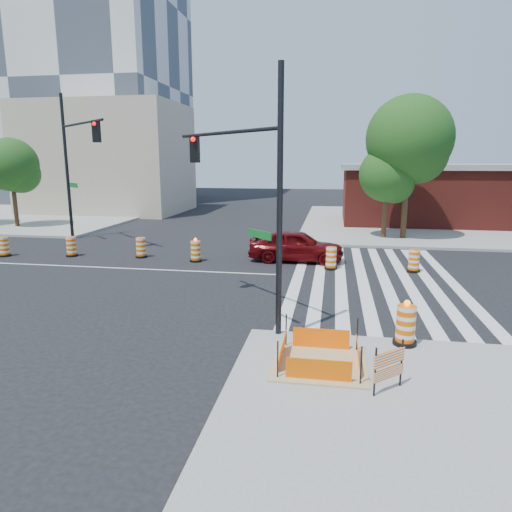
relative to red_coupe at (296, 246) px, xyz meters
The scene contains 24 objects.
ground 8.03m from the red_coupe, 158.90° to the right, with size 120.00×120.00×0.00m, color black.
sidewalk_ne 18.45m from the red_coupe, 55.11° to the left, with size 22.00×22.00×0.15m, color gray.
sidewalk_nw 29.62m from the red_coupe, 149.29° to the left, with size 22.00×22.00×0.15m, color gray.
crosswalk_east 4.59m from the red_coupe, 39.47° to the right, with size 6.75×13.50×0.01m.
lane_centerline 8.03m from the red_coupe, 158.90° to the right, with size 14.00×0.12×0.01m, color silver.
excavation_pit 11.99m from the red_coupe, 82.59° to the right, with size 2.20×2.20×0.90m.
tower_nw 49.29m from the red_coupe, 135.31° to the left, with size 28.00×18.00×45.00m, color silver.
brick_storefront 18.50m from the red_coupe, 55.11° to the left, with size 16.50×8.50×4.60m.
beige_midrise 27.60m from the red_coupe, 135.49° to the left, with size 14.00×10.00×10.00m, color tan.
red_coupe is the anchor object (origin of this frame).
signal_pole_se 9.75m from the red_coupe, 94.72° to the right, with size 3.98×3.90×7.20m.
signal_pole_nw 14.37m from the red_coupe, 167.00° to the left, with size 5.01×4.49×8.70m.
pit_drum 10.94m from the red_coupe, 70.12° to the right, with size 0.62×0.62×1.22m.
barricade 13.26m from the red_coupe, 76.93° to the right, with size 0.69×0.64×1.06m.
tree_north_b 22.75m from the red_coupe, 159.78° to the left, with size 3.81×3.81×6.47m.
tree_north_c 9.26m from the red_coupe, 55.51° to the left, with size 3.41×3.37×5.73m.
tree_north_d 10.83m from the red_coupe, 49.96° to the left, with size 5.15×5.15×8.75m.
median_drum_1 15.12m from the red_coupe, behind, with size 0.60×0.60×1.02m.
median_drum_2 11.64m from the red_coupe, behind, with size 0.60×0.60×1.02m.
median_drum_3 7.94m from the red_coupe, behind, with size 0.60×0.60×1.02m.
median_drum_4 4.97m from the red_coupe, 169.39° to the right, with size 0.60×0.60×1.18m.
median_drum_5 1.43m from the red_coupe, 168.47° to the right, with size 0.60×0.60×1.02m.
median_drum_6 2.26m from the red_coupe, 39.85° to the right, with size 0.60×0.60×1.02m.
median_drum_7 5.55m from the red_coupe, 13.82° to the right, with size 0.60×0.60×1.02m.
Camera 1 is at (9.20, -19.21, 4.94)m, focal length 32.00 mm.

